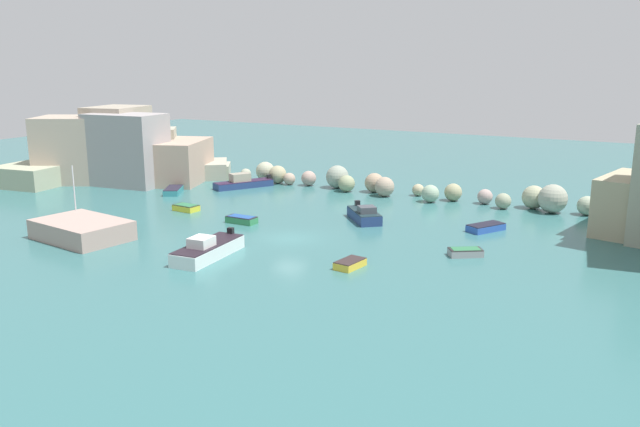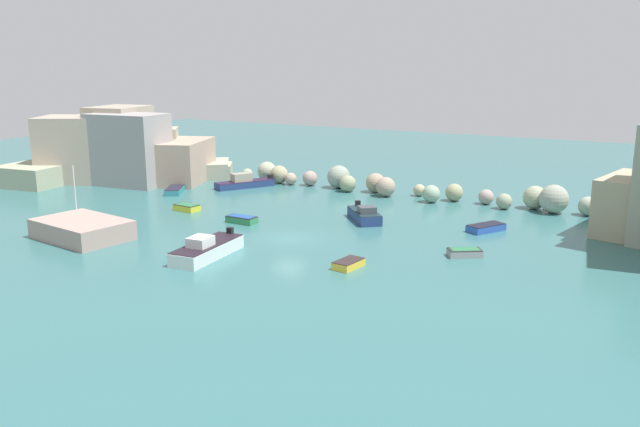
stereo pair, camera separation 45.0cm
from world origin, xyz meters
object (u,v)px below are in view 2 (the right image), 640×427
object	(u,v)px
stone_dock	(82,229)
moored_boat_4	(486,228)
moored_boat_3	(244,183)
moored_boat_9	(187,207)
moored_boat_8	(175,190)
moored_boat_1	(465,252)
moored_boat_5	(365,215)
moored_boat_2	(78,223)
moored_boat_7	(207,249)
moored_boat_0	(349,264)
moored_boat_6	(242,219)

from	to	relation	value
stone_dock	moored_boat_4	distance (m)	32.43
moored_boat_3	moored_boat_9	world-z (taller)	moored_boat_3
moored_boat_4	moored_boat_8	world-z (taller)	moored_boat_8
moored_boat_8	moored_boat_1	bearing A→B (deg)	-132.63
moored_boat_9	moored_boat_4	bearing A→B (deg)	-162.09
stone_dock	moored_boat_1	distance (m)	29.46
moored_boat_3	stone_dock	bearing A→B (deg)	33.09
moored_boat_3	moored_boat_5	bearing A→B (deg)	97.39
moored_boat_2	moored_boat_7	xyz separation A→B (m)	(14.88, -1.34, 0.23)
moored_boat_0	moored_boat_2	bearing A→B (deg)	100.55
moored_boat_6	moored_boat_9	xyz separation A→B (m)	(-7.31, 1.35, -0.01)
moored_boat_1	moored_boat_8	size ratio (longest dim) A/B	0.69
moored_boat_7	moored_boat_9	xyz separation A→B (m)	(-11.16, 10.79, -0.29)
moored_boat_3	moored_boat_9	xyz separation A→B (m)	(2.05, -11.92, -0.25)
moored_boat_4	moored_boat_6	distance (m)	20.61
moored_boat_0	moored_boat_8	xyz separation A→B (m)	(-27.65, 13.69, 0.04)
moored_boat_3	moored_boat_9	distance (m)	12.09
moored_boat_2	moored_boat_5	world-z (taller)	moored_boat_2
stone_dock	moored_boat_0	xyz separation A→B (m)	(21.60, 3.73, -0.49)
moored_boat_8	stone_dock	bearing A→B (deg)	168.70
moored_boat_0	moored_boat_8	distance (m)	30.86
moored_boat_2	moored_boat_8	size ratio (longest dim) A/B	1.38
moored_boat_2	moored_boat_9	bearing A→B (deg)	120.62
stone_dock	moored_boat_5	distance (m)	23.34
moored_boat_3	moored_boat_4	bearing A→B (deg)	108.19
moored_boat_7	moored_boat_4	bearing A→B (deg)	132.58
stone_dock	moored_boat_6	world-z (taller)	stone_dock
moored_boat_4	moored_boat_0	bearing A→B (deg)	-171.70
moored_boat_2	moored_boat_1	bearing A→B (deg)	66.49
moored_boat_2	moored_boat_9	xyz separation A→B (m)	(3.72, 9.45, -0.06)
stone_dock	moored_boat_0	world-z (taller)	stone_dock
moored_boat_5	moored_boat_8	size ratio (longest dim) A/B	1.24
moored_boat_0	moored_boat_1	distance (m)	8.82
moored_boat_9	moored_boat_5	bearing A→B (deg)	-159.88
moored_boat_5	moored_boat_7	distance (m)	16.12
moored_boat_1	moored_boat_2	world-z (taller)	moored_boat_2
moored_boat_0	moored_boat_8	bearing A→B (deg)	70.78
moored_boat_8	moored_boat_9	world-z (taller)	moored_boat_8
moored_boat_0	moored_boat_5	size ratio (longest dim) A/B	0.51
moored_boat_2	moored_boat_6	bearing A→B (deg)	88.39
moored_boat_5	moored_boat_9	size ratio (longest dim) A/B	1.93
moored_boat_7	moored_boat_9	distance (m)	15.52
moored_boat_0	moored_boat_6	xyz separation A→B (m)	(-13.75, 6.62, 0.05)
moored_boat_1	moored_boat_8	distance (m)	34.48
stone_dock	moored_boat_4	world-z (taller)	stone_dock
moored_boat_1	moored_boat_9	distance (m)	27.15
moored_boat_1	moored_boat_6	world-z (taller)	moored_boat_6
moored_boat_0	moored_boat_1	bearing A→B (deg)	-36.13
moored_boat_7	moored_boat_6	bearing A→B (deg)	-163.29
moored_boat_3	moored_boat_4	distance (m)	29.08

